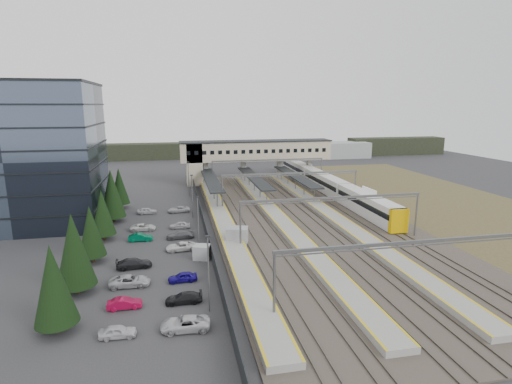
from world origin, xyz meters
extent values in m
plane|color=#2B2B2D|center=(0.00, 0.00, 0.00)|extent=(220.00, 220.00, 0.00)
cube|color=#3D495D|center=(-36.00, 12.00, 12.00)|extent=(24.00, 18.00, 24.00)
cube|color=black|center=(-36.00, 12.00, 3.43)|extent=(24.30, 18.30, 0.25)
cube|color=black|center=(-36.00, 12.00, 6.86)|extent=(24.30, 18.30, 0.25)
cube|color=black|center=(-36.00, 12.00, 10.29)|extent=(24.30, 18.30, 0.25)
cube|color=black|center=(-36.00, 12.00, 13.71)|extent=(24.30, 18.30, 0.25)
cube|color=black|center=(-36.00, 12.00, 17.14)|extent=(24.30, 18.30, 0.25)
cube|color=black|center=(-36.00, 12.00, 20.57)|extent=(24.30, 18.30, 0.25)
cube|color=black|center=(-36.00, 12.00, 24.10)|extent=(24.30, 18.30, 0.40)
cylinder|color=black|center=(-22.00, -26.00, 0.60)|extent=(0.44, 0.44, 1.20)
cone|color=black|center=(-22.00, -26.00, 4.75)|extent=(3.90, 3.90, 7.50)
cylinder|color=black|center=(-22.00, -18.00, 0.60)|extent=(0.44, 0.44, 1.20)
cone|color=black|center=(-22.00, -18.00, 5.10)|extent=(4.26, 4.26, 8.20)
cylinder|color=black|center=(-22.00, -9.00, 0.60)|extent=(0.44, 0.44, 1.20)
cone|color=black|center=(-22.00, -9.00, 4.40)|extent=(3.54, 3.54, 6.80)
cylinder|color=black|center=(-22.00, 0.00, 0.60)|extent=(0.44, 0.44, 1.20)
cone|color=black|center=(-22.00, 0.00, 4.50)|extent=(3.64, 3.64, 7.00)
cylinder|color=black|center=(-22.00, 10.00, 0.60)|extent=(0.44, 0.44, 1.20)
cone|color=black|center=(-22.00, 10.00, 5.25)|extent=(4.42, 4.42, 8.50)
cylinder|color=black|center=(-22.00, 20.00, 0.60)|extent=(0.44, 0.44, 1.20)
cone|color=black|center=(-22.00, 20.00, 4.60)|extent=(3.74, 3.74, 7.20)
imported|color=silver|center=(-16.50, -28.00, 0.56)|extent=(3.34, 1.40, 1.13)
imported|color=maroon|center=(-16.50, -22.70, 0.57)|extent=(3.52, 1.32, 1.15)
imported|color=#ACADB1|center=(-16.50, -17.40, 0.64)|extent=(4.68, 2.26, 1.28)
imported|color=black|center=(-16.50, -12.10, 0.64)|extent=(4.57, 2.19, 1.29)
imported|color=#015435|center=(-16.50, -1.50, 0.60)|extent=(3.69, 1.44, 1.20)
imported|color=silver|center=(-16.50, 3.80, 0.58)|extent=(4.19, 2.02, 1.15)
imported|color=#B9B9BE|center=(-16.50, 14.40, 0.62)|extent=(3.70, 1.61, 1.24)
imported|color=silver|center=(-10.50, -28.00, 0.64)|extent=(4.73, 2.41, 1.28)
imported|color=black|center=(-10.50, -22.70, 0.56)|extent=(3.90, 1.61, 1.13)
imported|color=#170A79|center=(-10.50, -17.40, 0.58)|extent=(3.47, 1.53, 1.16)
imported|color=silver|center=(-10.50, -6.80, 0.59)|extent=(4.46, 2.39, 1.19)
imported|color=#515357|center=(-10.50, -1.50, 0.62)|extent=(4.37, 1.97, 1.24)
imported|color=#AEADB2|center=(-10.50, 3.80, 0.59)|extent=(3.52, 1.55, 1.18)
imported|color=#B5B6BA|center=(-10.50, 14.40, 0.58)|extent=(4.27, 2.12, 1.16)
cylinder|color=slate|center=(-8.00, -25.00, 4.00)|extent=(0.16, 0.16, 8.00)
cube|color=black|center=(-8.00, -25.00, 8.00)|extent=(0.50, 0.25, 0.15)
cylinder|color=slate|center=(-8.00, -8.00, 4.00)|extent=(0.16, 0.16, 8.00)
cube|color=black|center=(-8.00, -8.00, 8.00)|extent=(0.50, 0.25, 0.15)
cylinder|color=slate|center=(-8.00, 10.00, 4.00)|extent=(0.16, 0.16, 8.00)
cube|color=black|center=(-8.00, 10.00, 8.00)|extent=(0.50, 0.25, 0.15)
cylinder|color=slate|center=(-8.00, 28.00, 4.00)|extent=(0.16, 0.16, 8.00)
cube|color=black|center=(-8.00, 28.00, 8.00)|extent=(0.50, 0.25, 0.15)
cube|color=#26282B|center=(-6.50, 5.00, 1.00)|extent=(0.08, 90.00, 2.00)
cube|color=gray|center=(-2.19, -5.98, 1.32)|extent=(3.65, 3.05, 2.63)
cube|color=gray|center=(-7.77, -10.68, 0.97)|extent=(2.57, 2.35, 1.94)
cube|color=#342E27|center=(12.00, 5.00, 0.10)|extent=(34.00, 90.00, 0.20)
cube|color=#59544C|center=(-0.72, 5.00, 0.28)|extent=(0.08, 90.00, 0.14)
cube|color=#59544C|center=(0.72, 5.00, 0.28)|extent=(0.08, 90.00, 0.14)
cube|color=#59544C|center=(3.28, 5.00, 0.28)|extent=(0.08, 90.00, 0.14)
cube|color=#59544C|center=(4.72, 5.00, 0.28)|extent=(0.08, 90.00, 0.14)
cube|color=#59544C|center=(9.28, 5.00, 0.28)|extent=(0.08, 90.00, 0.14)
cube|color=#59544C|center=(10.72, 5.00, 0.28)|extent=(0.08, 90.00, 0.14)
cube|color=#59544C|center=(13.28, 5.00, 0.28)|extent=(0.08, 90.00, 0.14)
cube|color=#59544C|center=(14.72, 5.00, 0.28)|extent=(0.08, 90.00, 0.14)
cube|color=#59544C|center=(19.28, 5.00, 0.28)|extent=(0.08, 90.00, 0.14)
cube|color=#59544C|center=(20.72, 5.00, 0.28)|extent=(0.08, 90.00, 0.14)
cube|color=#59544C|center=(23.28, 5.00, 0.28)|extent=(0.08, 90.00, 0.14)
cube|color=#59544C|center=(24.72, 5.00, 0.28)|extent=(0.08, 90.00, 0.14)
cube|color=#9B9A95|center=(-3.00, 5.00, 0.45)|extent=(3.20, 82.00, 0.90)
cube|color=gold|center=(-4.45, 5.00, 0.91)|extent=(0.25, 82.00, 0.02)
cube|color=gold|center=(-1.55, 5.00, 0.91)|extent=(0.25, 82.00, 0.02)
cube|color=#9B9A95|center=(7.00, 5.00, 0.45)|extent=(3.20, 82.00, 0.90)
cube|color=gold|center=(5.55, 5.00, 0.91)|extent=(0.25, 82.00, 0.02)
cube|color=gold|center=(8.45, 5.00, 0.91)|extent=(0.25, 82.00, 0.02)
cube|color=#9B9A95|center=(17.00, 5.00, 0.45)|extent=(3.20, 82.00, 0.90)
cube|color=gold|center=(15.55, 5.00, 0.91)|extent=(0.25, 82.00, 0.02)
cube|color=gold|center=(18.45, 5.00, 0.91)|extent=(0.25, 82.00, 0.02)
cube|color=black|center=(-3.00, 27.00, 4.00)|extent=(3.00, 30.00, 0.25)
cube|color=slate|center=(-3.00, 27.00, 3.85)|extent=(3.10, 30.00, 0.12)
cylinder|color=slate|center=(-3.00, 14.00, 2.40)|extent=(0.20, 0.20, 3.10)
cylinder|color=slate|center=(-3.00, 20.50, 2.40)|extent=(0.20, 0.20, 3.10)
cylinder|color=slate|center=(-3.00, 27.00, 2.40)|extent=(0.20, 0.20, 3.10)
cylinder|color=slate|center=(-3.00, 33.50, 2.40)|extent=(0.20, 0.20, 3.10)
cylinder|color=slate|center=(-3.00, 40.00, 2.40)|extent=(0.20, 0.20, 3.10)
cube|color=black|center=(7.00, 27.00, 4.00)|extent=(3.00, 30.00, 0.25)
cube|color=slate|center=(7.00, 27.00, 3.85)|extent=(3.10, 30.00, 0.12)
cylinder|color=slate|center=(7.00, 14.00, 2.40)|extent=(0.20, 0.20, 3.10)
cylinder|color=slate|center=(7.00, 20.50, 2.40)|extent=(0.20, 0.20, 3.10)
cylinder|color=slate|center=(7.00, 27.00, 2.40)|extent=(0.20, 0.20, 3.10)
cylinder|color=slate|center=(7.00, 33.50, 2.40)|extent=(0.20, 0.20, 3.10)
cylinder|color=slate|center=(7.00, 40.00, 2.40)|extent=(0.20, 0.20, 3.10)
cube|color=black|center=(17.00, 27.00, 4.00)|extent=(3.00, 30.00, 0.25)
cube|color=slate|center=(17.00, 27.00, 3.85)|extent=(3.10, 30.00, 0.12)
cylinder|color=slate|center=(17.00, 14.00, 2.40)|extent=(0.20, 0.20, 3.10)
cylinder|color=slate|center=(17.00, 20.50, 2.40)|extent=(0.20, 0.20, 3.10)
cylinder|color=slate|center=(17.00, 27.00, 2.40)|extent=(0.20, 0.20, 3.10)
cylinder|color=slate|center=(17.00, 33.50, 2.40)|extent=(0.20, 0.20, 3.10)
cylinder|color=slate|center=(17.00, 40.00, 2.40)|extent=(0.20, 0.20, 3.10)
cube|color=#B2A18B|center=(10.50, 42.00, 8.50)|extent=(40.00, 6.00, 5.00)
cube|color=black|center=(10.50, 42.00, 11.05)|extent=(40.40, 6.40, 0.30)
cube|color=#B2A18B|center=(-6.00, 42.00, 5.50)|extent=(4.00, 6.00, 11.00)
cube|color=black|center=(-7.50, 38.98, 8.60)|extent=(1.00, 0.06, 1.00)
cube|color=black|center=(-5.50, 38.98, 8.60)|extent=(1.00, 0.06, 1.00)
cube|color=black|center=(-3.50, 38.98, 8.60)|extent=(1.00, 0.06, 1.00)
cube|color=black|center=(-1.50, 38.98, 8.60)|extent=(1.00, 0.06, 1.00)
cube|color=black|center=(0.50, 38.98, 8.60)|extent=(1.00, 0.06, 1.00)
cube|color=black|center=(2.50, 38.98, 8.60)|extent=(1.00, 0.06, 1.00)
cube|color=black|center=(4.50, 38.98, 8.60)|extent=(1.00, 0.06, 1.00)
cube|color=black|center=(6.50, 38.98, 8.60)|extent=(1.00, 0.06, 1.00)
cube|color=black|center=(8.50, 38.98, 8.60)|extent=(1.00, 0.06, 1.00)
cube|color=black|center=(10.50, 38.98, 8.60)|extent=(1.00, 0.06, 1.00)
cube|color=black|center=(12.50, 38.98, 8.60)|extent=(1.00, 0.06, 1.00)
cube|color=black|center=(14.50, 38.98, 8.60)|extent=(1.00, 0.06, 1.00)
cube|color=black|center=(16.50, 38.98, 8.60)|extent=(1.00, 0.06, 1.00)
cube|color=black|center=(18.50, 38.98, 8.60)|extent=(1.00, 0.06, 1.00)
cube|color=black|center=(20.50, 38.98, 8.60)|extent=(1.00, 0.06, 1.00)
cube|color=black|center=(22.50, 38.98, 8.60)|extent=(1.00, 0.06, 1.00)
cube|color=black|center=(24.50, 38.98, 8.60)|extent=(1.00, 0.06, 1.00)
cube|color=black|center=(26.50, 38.98, 8.60)|extent=(1.00, 0.06, 1.00)
cube|color=black|center=(28.50, 38.98, 8.60)|extent=(1.00, 0.06, 1.00)
cube|color=#9B9A95|center=(-4.50, 42.00, 3.00)|extent=(1.20, 1.60, 6.00)
cube|color=#9B9A95|center=(-3.00, 42.00, 3.00)|extent=(1.20, 1.60, 6.00)
cube|color=#9B9A95|center=(7.00, 42.00, 3.00)|extent=(1.20, 1.60, 6.00)
cube|color=#9B9A95|center=(17.00, 42.00, 3.00)|extent=(1.20, 1.60, 6.00)
cube|color=#9B9A95|center=(25.50, 42.00, 3.00)|extent=(1.20, 1.60, 6.00)
cylinder|color=slate|center=(-2.00, -28.00, 3.50)|extent=(0.28, 0.28, 7.00)
cube|color=slate|center=(12.00, -28.00, 7.00)|extent=(28.40, 0.25, 0.35)
cube|color=slate|center=(12.00, -28.00, 6.60)|extent=(28.40, 0.12, 0.12)
cylinder|color=slate|center=(-2.00, -8.00, 3.50)|extent=(0.28, 0.28, 7.00)
cylinder|color=slate|center=(26.00, -8.00, 3.50)|extent=(0.28, 0.28, 7.00)
cube|color=slate|center=(12.00, -8.00, 7.00)|extent=(28.40, 0.25, 0.35)
cube|color=slate|center=(12.00, -8.00, 6.60)|extent=(28.40, 0.12, 0.12)
cylinder|color=slate|center=(-2.00, 14.00, 3.50)|extent=(0.28, 0.28, 7.00)
cylinder|color=slate|center=(26.00, 14.00, 3.50)|extent=(0.28, 0.28, 7.00)
cube|color=slate|center=(12.00, 14.00, 7.00)|extent=(28.40, 0.25, 0.35)
cube|color=slate|center=(12.00, 14.00, 6.60)|extent=(28.40, 0.12, 0.12)
cylinder|color=slate|center=(-2.00, 34.00, 3.50)|extent=(0.28, 0.28, 7.00)
cylinder|color=slate|center=(26.00, 34.00, 3.50)|extent=(0.28, 0.28, 7.00)
cube|color=slate|center=(12.00, 34.00, 7.00)|extent=(28.40, 0.25, 0.35)
cube|color=slate|center=(12.00, 34.00, 6.60)|extent=(28.40, 0.12, 0.12)
cube|color=silver|center=(24.00, 4.05, 2.29)|extent=(3.05, 21.21, 3.93)
cube|color=black|center=(24.00, 4.05, 2.73)|extent=(3.12, 20.61, 0.98)
cube|color=slate|center=(24.00, 4.05, 0.60)|extent=(2.62, 19.81, 0.55)
cube|color=silver|center=(24.00, 25.86, 2.29)|extent=(3.05, 21.21, 3.93)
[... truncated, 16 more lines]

